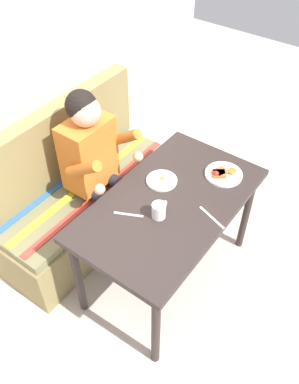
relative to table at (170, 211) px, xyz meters
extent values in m
plane|color=beige|center=(0.00, 0.00, -0.65)|extent=(8.00, 8.00, 0.00)
cube|color=beige|center=(0.00, 1.27, 0.65)|extent=(4.40, 0.10, 2.60)
cube|color=#2F2624|center=(0.00, 0.00, 0.06)|extent=(1.20, 0.70, 0.04)
cylinder|color=#2F2624|center=(-0.54, -0.29, -0.30)|extent=(0.05, 0.05, 0.69)
cylinder|color=#2F2624|center=(0.54, -0.29, -0.30)|extent=(0.05, 0.05, 0.69)
cylinder|color=#2F2624|center=(-0.54, 0.29, -0.30)|extent=(0.05, 0.05, 0.69)
cylinder|color=#2F2624|center=(0.54, 0.29, -0.30)|extent=(0.05, 0.05, 0.69)
cube|color=olive|center=(0.00, 0.72, -0.45)|extent=(1.44, 0.56, 0.40)
cube|color=#76734F|center=(0.00, 0.72, -0.22)|extent=(1.40, 0.52, 0.06)
cube|color=olive|center=(0.00, 0.94, 0.08)|extent=(1.44, 0.12, 0.54)
cube|color=#C63D33|center=(0.00, 0.58, -0.18)|extent=(1.38, 0.05, 0.01)
cube|color=yellow|center=(0.00, 0.72, -0.18)|extent=(1.38, 0.05, 0.01)
cube|color=#336099|center=(0.00, 0.86, -0.18)|extent=(1.38, 0.05, 0.01)
cube|color=orange|center=(0.02, 0.66, 0.11)|extent=(0.34, 0.22, 0.48)
sphere|color=#DBAD89|center=(0.02, 0.64, 0.44)|extent=(0.19, 0.19, 0.19)
sphere|color=black|center=(0.02, 0.67, 0.47)|extent=(0.19, 0.19, 0.19)
cylinder|color=orange|center=(-0.17, 0.52, 0.18)|extent=(0.07, 0.29, 0.23)
cylinder|color=orange|center=(0.21, 0.52, 0.18)|extent=(0.07, 0.29, 0.23)
sphere|color=#DBAD89|center=(-0.17, 0.40, 0.08)|extent=(0.07, 0.07, 0.07)
sphere|color=#DBAD89|center=(0.21, 0.40, 0.08)|extent=(0.07, 0.07, 0.07)
cylinder|color=#232333|center=(-0.06, 0.49, -0.13)|extent=(0.09, 0.34, 0.09)
cylinder|color=#232333|center=(-0.06, 0.32, -0.39)|extent=(0.08, 0.08, 0.52)
cube|color=black|center=(-0.06, 0.26, -0.62)|extent=(0.09, 0.20, 0.05)
cylinder|color=#232333|center=(0.11, 0.49, -0.13)|extent=(0.09, 0.34, 0.09)
cylinder|color=#232333|center=(0.11, 0.32, -0.39)|extent=(0.08, 0.08, 0.52)
cube|color=black|center=(0.11, 0.26, -0.62)|extent=(0.09, 0.20, 0.05)
cylinder|color=white|center=(0.39, -0.14, 0.09)|extent=(0.23, 0.23, 0.02)
cube|color=#8E5E36|center=(0.38, -0.12, 0.11)|extent=(0.10, 0.09, 0.02)
cube|color=#955725|center=(0.35, -0.12, 0.11)|extent=(0.10, 0.10, 0.02)
sphere|color=red|center=(0.33, -0.11, 0.12)|extent=(0.04, 0.04, 0.04)
ellipsoid|color=#CC6623|center=(0.43, -0.17, 0.11)|extent=(0.06, 0.05, 0.02)
cylinder|color=white|center=(0.11, 0.14, 0.09)|extent=(0.19, 0.19, 0.01)
ellipsoid|color=white|center=(0.11, 0.14, 0.10)|extent=(0.09, 0.08, 0.01)
sphere|color=yellow|center=(0.11, 0.13, 0.11)|extent=(0.03, 0.03, 0.03)
cylinder|color=white|center=(-0.14, -0.01, 0.13)|extent=(0.08, 0.08, 0.09)
cylinder|color=brown|center=(-0.14, -0.01, 0.17)|extent=(0.07, 0.07, 0.01)
torus|color=white|center=(-0.08, -0.01, 0.13)|extent=(0.05, 0.01, 0.05)
cube|color=silver|center=(-0.23, 0.13, 0.08)|extent=(0.09, 0.16, 0.00)
cube|color=silver|center=(0.03, -0.26, 0.08)|extent=(0.08, 0.19, 0.00)
camera|label=1|loc=(-1.42, -0.89, 1.80)|focal=38.40mm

